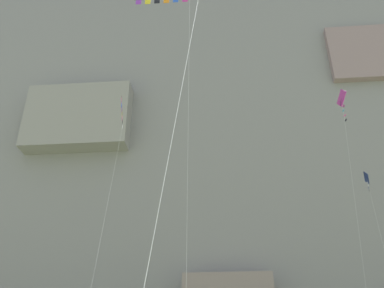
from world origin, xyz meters
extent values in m
cube|color=gray|center=(0.00, 56.56, 32.93)|extent=(180.00, 23.89, 65.85)
cube|color=gray|center=(-18.29, 43.54, 33.13)|extent=(13.40, 2.88, 9.01)
cube|color=navy|center=(14.14, 38.60, 21.28)|extent=(0.44, 1.37, 1.29)
cylinder|color=black|center=(14.14, 38.60, 21.28)|extent=(0.48, 0.17, 1.02)
cube|color=white|center=(14.12, 38.60, 20.78)|extent=(0.10, 0.14, 0.08)
cube|color=white|center=(14.17, 38.60, 20.50)|extent=(0.08, 0.15, 0.08)
cube|color=navy|center=(14.16, 38.60, 20.21)|extent=(0.09, 0.15, 0.08)
cube|color=black|center=(14.16, 38.60, 19.93)|extent=(0.06, 0.16, 0.08)
cylinder|color=black|center=(-8.51, 29.14, 24.16)|extent=(1.00, 4.70, 0.02)
cube|color=white|center=(-8.93, 31.15, 23.95)|extent=(0.11, 0.35, 0.40)
cube|color=black|center=(-8.79, 30.48, 23.95)|extent=(0.13, 0.36, 0.40)
cube|color=pink|center=(-8.65, 29.81, 23.95)|extent=(0.10, 0.35, 0.39)
cube|color=yellow|center=(-8.51, 29.14, 23.95)|extent=(0.13, 0.36, 0.40)
cube|color=purple|center=(-8.37, 28.47, 23.95)|extent=(0.12, 0.36, 0.40)
cube|color=blue|center=(-8.23, 27.79, 23.95)|extent=(0.10, 0.35, 0.39)
cube|color=pink|center=(-8.09, 27.12, 23.95)|extent=(0.12, 0.36, 0.40)
cylinder|color=silver|center=(-9.19, 28.81, 12.14)|extent=(0.38, 5.36, 24.05)
cube|color=#CC3399|center=(12.05, 34.72, 28.33)|extent=(0.52, 2.64, 2.57)
cylinder|color=black|center=(12.05, 34.72, 28.33)|extent=(0.65, 0.27, 2.08)
cube|color=#CC3399|center=(12.12, 34.72, 27.35)|extent=(0.08, 0.31, 0.16)
cube|color=#38B2D1|center=(11.98, 34.72, 26.81)|extent=(0.09, 0.31, 0.16)
cube|color=pink|center=(12.04, 34.72, 26.26)|extent=(0.17, 0.29, 0.16)
cube|color=black|center=(12.03, 34.72, 25.72)|extent=(0.09, 0.31, 0.16)
cylinder|color=silver|center=(10.83, 33.56, 14.06)|extent=(2.46, 2.34, 27.88)
cylinder|color=silver|center=(-0.60, 6.84, 11.15)|extent=(1.95, 5.56, 22.06)
cube|color=blue|center=(-3.08, 21.91, 29.40)|extent=(0.43, 0.04, 0.47)
cube|color=orange|center=(-3.80, 21.91, 29.40)|extent=(0.43, 0.05, 0.47)
cube|color=black|center=(-4.52, 21.90, 29.40)|extent=(0.43, 0.05, 0.47)
cube|color=yellow|center=(-5.25, 21.89, 29.40)|extent=(0.43, 0.04, 0.47)
cube|color=purple|center=(-5.97, 21.89, 29.40)|extent=(0.43, 0.07, 0.47)
cylinder|color=silver|center=(-2.00, 21.10, 14.89)|extent=(0.02, 1.65, 29.54)
camera|label=1|loc=(0.13, -1.18, 3.84)|focal=39.81mm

